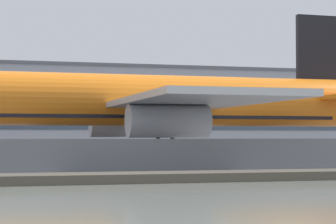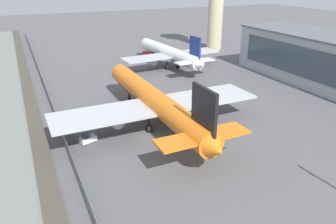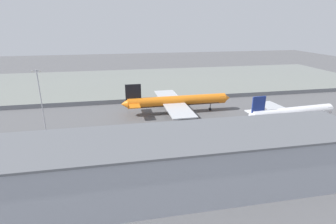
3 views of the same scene
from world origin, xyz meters
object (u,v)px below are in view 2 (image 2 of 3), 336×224
at_px(cargo_jet_orange, 155,101).
at_px(baggage_tug, 88,139).
at_px(passenger_jet_white, 170,53).
at_px(ops_van, 150,54).

xyz_separation_m(cargo_jet_orange, baggage_tug, (1.93, -15.09, -4.75)).
relative_size(passenger_jet_white, ops_van, 8.08).
bearing_deg(ops_van, baggage_tug, -31.50).
xyz_separation_m(baggage_tug, ops_van, (-61.75, 37.84, 0.47)).
distance_m(passenger_jet_white, ops_van, 17.60).
bearing_deg(baggage_tug, ops_van, 148.50).
bearing_deg(baggage_tug, passenger_jet_white, 139.11).
xyz_separation_m(passenger_jet_white, baggage_tug, (44.59, -38.61, -4.26)).
bearing_deg(baggage_tug, cargo_jet_orange, 97.28).
bearing_deg(ops_van, passenger_jet_white, 2.56).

